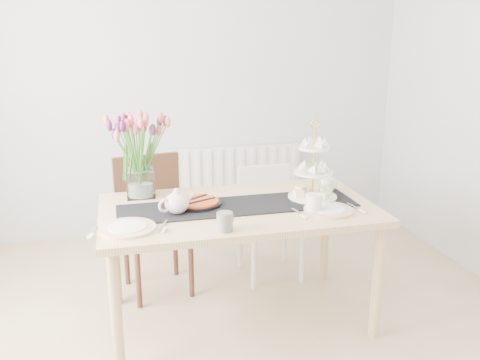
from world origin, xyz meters
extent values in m
plane|color=#B2B4B7|center=(0.00, 2.25, 1.30)|extent=(4.00, 0.00, 4.00)
cube|color=white|center=(0.50, 2.19, 0.45)|extent=(1.20, 0.08, 0.60)
cube|color=tan|center=(0.13, 0.61, 0.73)|extent=(1.60, 0.90, 0.04)
cylinder|color=tan|center=(-0.60, 0.23, 0.35)|extent=(0.06, 0.06, 0.71)
cylinder|color=tan|center=(0.86, 0.23, 0.35)|extent=(0.06, 0.06, 0.71)
cylinder|color=tan|center=(-0.60, 0.99, 0.35)|extent=(0.06, 0.06, 0.71)
cylinder|color=tan|center=(0.86, 0.99, 0.35)|extent=(0.06, 0.06, 0.71)
cube|color=#392214|center=(-0.31, 1.11, 0.47)|extent=(0.53, 0.53, 0.04)
cube|color=#392214|center=(-0.35, 1.32, 0.71)|extent=(0.46, 0.12, 0.44)
cylinder|color=#392214|center=(-0.46, 0.90, 0.23)|extent=(0.04, 0.04, 0.45)
cylinder|color=#392214|center=(-0.10, 0.96, 0.23)|extent=(0.04, 0.04, 0.45)
cylinder|color=#392214|center=(-0.52, 1.25, 0.23)|extent=(0.04, 0.04, 0.45)
cylinder|color=#392214|center=(-0.17, 1.32, 0.23)|extent=(0.04, 0.04, 0.45)
cube|color=white|center=(0.51, 1.16, 0.40)|extent=(0.40, 0.40, 0.04)
cube|color=white|center=(0.51, 1.34, 0.61)|extent=(0.39, 0.05, 0.37)
cylinder|color=white|center=(0.34, 0.98, 0.19)|extent=(0.04, 0.04, 0.38)
cylinder|color=white|center=(0.70, 0.99, 0.19)|extent=(0.04, 0.04, 0.38)
cylinder|color=white|center=(0.33, 1.34, 0.19)|extent=(0.04, 0.04, 0.38)
cylinder|color=white|center=(0.69, 1.35, 0.19)|extent=(0.04, 0.04, 0.38)
cube|color=black|center=(0.13, 0.61, 0.75)|extent=(1.40, 0.35, 0.01)
cube|color=silver|center=(-0.41, 0.95, 0.84)|extent=(0.17, 0.17, 0.17)
cylinder|color=gold|center=(0.61, 0.64, 0.97)|extent=(0.01, 0.01, 0.44)
cylinder|color=white|center=(0.61, 0.64, 0.76)|extent=(0.30, 0.30, 0.01)
cylinder|color=white|center=(0.61, 0.64, 0.92)|extent=(0.24, 0.24, 0.01)
cylinder|color=white|center=(0.61, 0.64, 1.07)|extent=(0.19, 0.19, 0.01)
cylinder|color=white|center=(0.77, 0.76, 0.79)|extent=(0.09, 0.09, 0.08)
cylinder|color=black|center=(-0.10, 0.67, 0.76)|extent=(0.29, 0.29, 0.02)
cylinder|color=#C8471C|center=(-0.10, 0.67, 0.78)|extent=(0.26, 0.26, 0.01)
cylinder|color=slate|center=(-0.02, 0.25, 0.80)|extent=(0.12, 0.12, 0.10)
cylinder|color=white|center=(0.53, 0.41, 0.80)|extent=(0.12, 0.12, 0.10)
cylinder|color=white|center=(-0.51, 0.39, 0.76)|extent=(0.38, 0.38, 0.02)
cylinder|color=silver|center=(0.62, 0.40, 0.76)|extent=(0.33, 0.33, 0.01)
camera|label=1|loc=(-0.54, -2.14, 1.73)|focal=38.00mm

